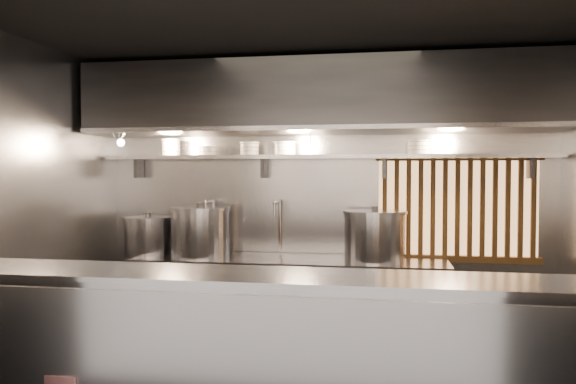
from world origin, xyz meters
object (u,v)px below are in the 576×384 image
(heat_lamp, at_px, (119,137))
(pendant_bulb, at_px, (310,148))
(stock_pot_mid, at_px, (200,231))
(stock_pot_right, at_px, (375,235))
(stock_pot_left, at_px, (148,235))

(heat_lamp, distance_m, pendant_bulb, 1.83)
(stock_pot_mid, distance_m, stock_pot_right, 1.71)
(heat_lamp, bearing_deg, pendant_bulb, 11.00)
(pendant_bulb, height_order, stock_pot_left, pendant_bulb)
(pendant_bulb, bearing_deg, stock_pot_right, -5.58)
(stock_pot_left, relative_size, stock_pot_mid, 1.01)
(stock_pot_left, distance_m, stock_pot_right, 2.27)
(stock_pot_right, bearing_deg, stock_pot_left, 179.42)
(pendant_bulb, distance_m, stock_pot_mid, 1.37)
(heat_lamp, height_order, pendant_bulb, heat_lamp)
(pendant_bulb, bearing_deg, stock_pot_left, -178.70)
(stock_pot_left, bearing_deg, pendant_bulb, 1.30)
(stock_pot_left, bearing_deg, stock_pot_right, -0.58)
(heat_lamp, xyz_separation_m, stock_pot_right, (2.41, 0.29, -0.93))
(pendant_bulb, relative_size, stock_pot_left, 0.30)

